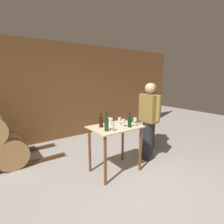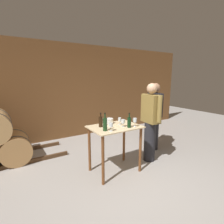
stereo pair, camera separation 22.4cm
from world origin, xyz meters
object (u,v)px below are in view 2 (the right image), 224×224
object	(u,v)px
ice_bucket	(109,121)
person_host	(154,115)
person_visitor_with_scarf	(151,121)
wine_bottle_left	(101,121)
wine_glass_near_center	(123,122)
wine_glass_near_right	(120,120)
wine_glass_near_left	(111,125)
wine_glass_far_side	(135,120)
wine_bottle_far_left	(105,124)
wine_bottle_center	(129,122)

from	to	relation	value
ice_bucket	person_host	size ratio (longest dim) A/B	0.09
ice_bucket	person_host	xyz separation A→B (m)	(1.37, 0.16, -0.08)
ice_bucket	person_visitor_with_scarf	size ratio (longest dim) A/B	0.09
wine_bottle_left	wine_glass_near_center	distance (m)	0.40
wine_glass_near_center	wine_glass_near_right	distance (m)	0.15
person_visitor_with_scarf	ice_bucket	bearing A→B (deg)	164.78
wine_glass_near_left	wine_glass_far_side	size ratio (longest dim) A/B	0.88
wine_glass_far_side	ice_bucket	distance (m)	0.51
wine_bottle_far_left	wine_glass_near_center	size ratio (longest dim) A/B	2.30
wine_bottle_center	wine_glass_near_right	xyz separation A→B (m)	(-0.04, 0.24, -0.01)
wine_glass_near_right	person_visitor_with_scarf	xyz separation A→B (m)	(0.73, -0.07, -0.11)
person_host	person_visitor_with_scarf	distance (m)	0.65
wine_glass_near_left	wine_glass_near_right	xyz separation A→B (m)	(0.35, 0.26, -0.01)
wine_bottle_center	wine_glass_near_left	size ratio (longest dim) A/B	1.91
wine_bottle_far_left	wine_glass_near_center	distance (m)	0.40
wine_bottle_far_left	wine_bottle_left	distance (m)	0.25
wine_glass_near_center	wine_glass_near_right	xyz separation A→B (m)	(0.03, 0.15, -0.00)
wine_glass_near_left	wine_bottle_center	bearing A→B (deg)	2.15
wine_glass_near_right	ice_bucket	xyz separation A→B (m)	(-0.13, 0.17, -0.04)
wine_glass_near_center	ice_bucket	world-z (taller)	wine_glass_near_center
wine_bottle_far_left	wine_glass_near_right	xyz separation A→B (m)	(0.42, 0.19, -0.02)
wine_glass_near_left	ice_bucket	size ratio (longest dim) A/B	0.94
wine_glass_far_side	wine_glass_near_left	bearing A→B (deg)	-179.80
person_visitor_with_scarf	person_host	bearing A→B (deg)	37.91
wine_bottle_center	ice_bucket	bearing A→B (deg)	112.13
wine_glass_near_left	person_visitor_with_scarf	size ratio (longest dim) A/B	0.08
wine_bottle_far_left	wine_glass_near_left	bearing A→B (deg)	-44.32
wine_glass_near_left	wine_glass_near_right	bearing A→B (deg)	36.37
wine_bottle_left	wine_bottle_center	bearing A→B (deg)	-35.54
wine_glass_far_side	person_visitor_with_scarf	bearing A→B (deg)	18.11
wine_glass_near_left	wine_glass_near_center	bearing A→B (deg)	18.51
person_host	person_visitor_with_scarf	bearing A→B (deg)	-142.09
wine_bottle_left	person_visitor_with_scarf	xyz separation A→B (m)	(1.11, -0.12, -0.11)
wine_bottle_far_left	wine_glass_near_center	world-z (taller)	wine_bottle_far_left
wine_glass_near_center	person_host	bearing A→B (deg)	20.71
wine_glass_near_left	person_host	world-z (taller)	person_host
wine_bottle_center	wine_glass_near_center	size ratio (longest dim) A/B	1.98
wine_glass_near_right	person_visitor_with_scarf	size ratio (longest dim) A/B	0.08
wine_bottle_center	person_host	size ratio (longest dim) A/B	0.16
wine_bottle_center	wine_glass_near_left	world-z (taller)	wine_bottle_center
wine_bottle_left	person_visitor_with_scarf	world-z (taller)	person_visitor_with_scarf
wine_bottle_far_left	person_visitor_with_scarf	size ratio (longest dim) A/B	0.19
wine_glass_near_right	wine_bottle_far_left	bearing A→B (deg)	-156.08
wine_bottle_left	wine_bottle_center	distance (m)	0.51
wine_bottle_left	wine_glass_near_left	bearing A→B (deg)	-85.21
wine_glass_near_center	wine_glass_far_side	bearing A→B (deg)	-29.76
wine_glass_near_left	person_visitor_with_scarf	distance (m)	1.10
wine_bottle_center	wine_glass_near_right	size ratio (longest dim) A/B	1.95
wine_bottle_left	wine_bottle_far_left	bearing A→B (deg)	-100.86
wine_bottle_far_left	wine_glass_near_left	world-z (taller)	wine_bottle_far_left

